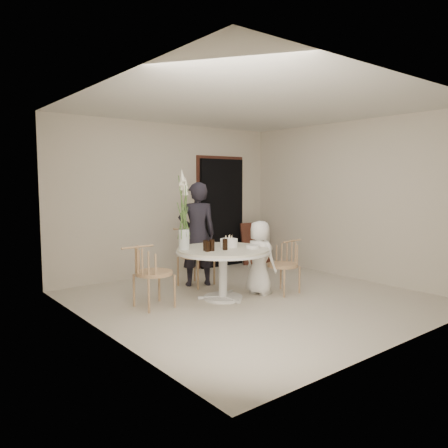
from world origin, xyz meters
TOP-DOWN VIEW (x-y plane):
  - ground at (0.00, 0.00)m, footprint 4.50×4.50m
  - room_shell at (0.00, 0.00)m, footprint 4.50×4.50m
  - doorway at (1.15, 2.19)m, footprint 1.00×0.10m
  - door_trim at (1.15, 2.23)m, footprint 1.12×0.03m
  - table at (-0.35, 0.25)m, footprint 1.33×1.33m
  - picture_frame at (1.84, 1.95)m, footprint 0.65×0.28m
  - chair_far at (-0.20, 1.30)m, footprint 0.59×0.62m
  - chair_right at (0.67, -0.04)m, footprint 0.50×0.46m
  - chair_left at (-1.43, 0.51)m, footprint 0.53×0.49m
  - girl at (-0.16, 1.16)m, footprint 0.72×0.61m
  - boy at (0.25, 0.13)m, footprint 0.42×0.58m
  - birthday_cake at (-0.20, 0.30)m, footprint 0.25×0.25m
  - cola_tumbler_a at (-0.68, 0.17)m, footprint 0.08×0.08m
  - cola_tumbler_b at (-0.41, 0.13)m, footprint 0.09×0.09m
  - cola_tumbler_c at (-0.67, 0.23)m, footprint 0.08×0.08m
  - cola_tumbler_d at (-0.60, 0.17)m, footprint 0.08×0.08m
  - plate_stack at (-0.03, -0.02)m, footprint 0.23×0.23m
  - flower_vase at (-0.83, 0.52)m, footprint 0.15×0.15m

SIDE VIEW (x-z plane):
  - ground at x=0.00m, z-range 0.00..0.00m
  - picture_frame at x=1.84m, z-range 0.00..0.84m
  - chair_right at x=0.67m, z-range 0.12..0.90m
  - boy at x=0.25m, z-range 0.00..1.10m
  - chair_left at x=-1.43m, z-range 0.13..0.98m
  - chair_far at x=-0.20m, z-range 0.13..1.04m
  - table at x=-0.35m, z-range 0.25..0.98m
  - plate_stack at x=-0.03m, z-range 0.73..0.78m
  - birthday_cake at x=-0.20m, z-range 0.71..0.88m
  - cola_tumbler_a at x=-0.68m, z-range 0.73..0.88m
  - cola_tumbler_c at x=-0.67m, z-range 0.73..0.88m
  - cola_tumbler_b at x=-0.41m, z-range 0.73..0.88m
  - cola_tumbler_d at x=-0.60m, z-range 0.73..0.89m
  - girl at x=-0.16m, z-range 0.00..1.66m
  - doorway at x=1.15m, z-range 0.00..2.10m
  - door_trim at x=1.15m, z-range 0.00..2.22m
  - flower_vase at x=-0.83m, z-range 0.67..1.79m
  - room_shell at x=0.00m, z-range -0.63..3.87m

